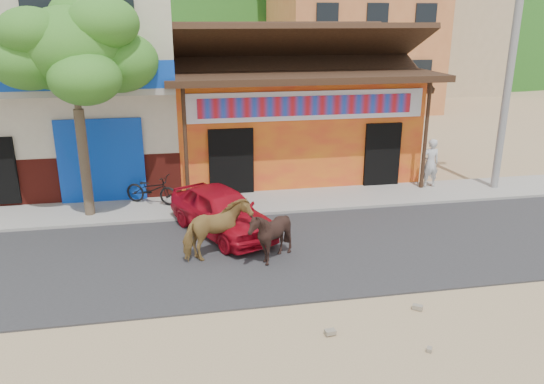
{
  "coord_description": "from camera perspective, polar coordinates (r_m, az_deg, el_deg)",
  "views": [
    {
      "loc": [
        -2.07,
        -9.08,
        5.45
      ],
      "look_at": [
        0.17,
        3.0,
        1.4
      ],
      "focal_mm": 35.0,
      "sensor_mm": 36.0,
      "label": 1
    }
  ],
  "objects": [
    {
      "name": "dance_club",
      "position": [
        19.85,
        1.54,
        7.65
      ],
      "size": [
        8.0,
        6.0,
        3.6
      ],
      "primitive_type": "cube",
      "color": "orange",
      "rests_on": "ground"
    },
    {
      "name": "apartment_rear",
      "position": [
        43.93,
        17.46,
        16.88
      ],
      "size": [
        8.0,
        8.0,
        10.0
      ],
      "primitive_type": "cube",
      "color": "tan",
      "rests_on": "ground"
    },
    {
      "name": "cafe_building",
      "position": [
        19.48,
        -21.0,
        11.33
      ],
      "size": [
        7.0,
        6.0,
        7.0
      ],
      "primitive_type": "cube",
      "color": "beige",
      "rests_on": "ground"
    },
    {
      "name": "road",
      "position": [
        12.95,
        -0.32,
        -6.53
      ],
      "size": [
        60.0,
        5.0,
        0.04
      ],
      "primitive_type": "cube",
      "color": "#28282B",
      "rests_on": "ground"
    },
    {
      "name": "cow_tan",
      "position": [
        12.48,
        -5.93,
        -4.08
      ],
      "size": [
        1.79,
        1.4,
        1.38
      ],
      "primitive_type": "imported",
      "rotation": [
        0.0,
        0.0,
        2.04
      ],
      "color": "olive",
      "rests_on": "road"
    },
    {
      "name": "scooter",
      "position": [
        16.24,
        -12.81,
        0.28
      ],
      "size": [
        1.78,
        1.31,
        0.89
      ],
      "primitive_type": "imported",
      "rotation": [
        0.0,
        0.0,
        1.09
      ],
      "color": "black",
      "rests_on": "sidewalk"
    },
    {
      "name": "tree",
      "position": [
        15.27,
        -20.12,
        8.37
      ],
      "size": [
        3.0,
        3.0,
        6.0
      ],
      "primitive_type": null,
      "color": "#2D721E",
      "rests_on": "sidewalk"
    },
    {
      "name": "ground",
      "position": [
        10.79,
        2.09,
        -12.11
      ],
      "size": [
        120.0,
        120.0,
        0.0
      ],
      "primitive_type": "plane",
      "color": "#9E825B",
      "rests_on": "ground"
    },
    {
      "name": "pedestrian",
      "position": [
        18.09,
        16.67,
        3.0
      ],
      "size": [
        0.6,
        0.41,
        1.62
      ],
      "primitive_type": "imported",
      "rotation": [
        0.0,
        0.0,
        3.18
      ],
      "color": "silver",
      "rests_on": "sidewalk"
    },
    {
      "name": "utility_pole",
      "position": [
        18.29,
        24.32,
        12.52
      ],
      "size": [
        0.24,
        0.24,
        8.0
      ],
      "primitive_type": "cylinder",
      "color": "gray",
      "rests_on": "sidewalk"
    },
    {
      "name": "sidewalk",
      "position": [
        16.15,
        -2.52,
        -1.27
      ],
      "size": [
        60.0,
        2.0,
        0.12
      ],
      "primitive_type": "cube",
      "color": "gray",
      "rests_on": "ground"
    },
    {
      "name": "red_car",
      "position": [
        13.89,
        -5.43,
        -2.02
      ],
      "size": [
        2.91,
        3.9,
        1.24
      ],
      "primitive_type": "imported",
      "rotation": [
        0.0,
        0.0,
        0.46
      ],
      "color": "#AF0C1D",
      "rests_on": "road"
    },
    {
      "name": "cow_dark",
      "position": [
        12.2,
        -0.17,
        -4.66
      ],
      "size": [
        1.2,
        1.07,
        1.32
      ],
      "primitive_type": "imported",
      "rotation": [
        0.0,
        0.0,
        -1.57
      ],
      "color": "black",
      "rests_on": "road"
    },
    {
      "name": "apartment_front",
      "position": [
        34.89,
        8.47,
        18.97
      ],
      "size": [
        9.0,
        9.0,
        12.0
      ],
      "primitive_type": "cube",
      "color": "#CC723F",
      "rests_on": "ground"
    }
  ]
}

